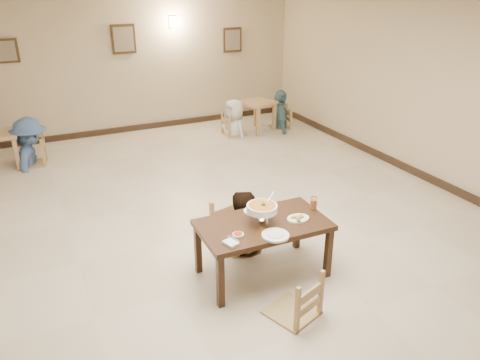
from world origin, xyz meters
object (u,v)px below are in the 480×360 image
chair_far (236,207)px  drink_glass (314,204)px  main_table (263,229)px  bg_table_right (257,107)px  bg_chair_lr (29,139)px  chair_near (294,273)px  bg_diner_c (234,100)px  bg_diner_d (281,90)px  main_diner (240,193)px  bg_chair_rl (234,114)px  bg_chair_rr (280,108)px  bg_diner_b (25,118)px  curry_warmer (262,208)px

chair_far → drink_glass: (0.69, -0.69, 0.21)m
main_table → bg_table_right: main_table is taller
bg_chair_lr → bg_table_right: bearing=98.4°
chair_near → bg_diner_c: size_ratio=0.64×
bg_chair_lr → bg_diner_d: bearing=97.9°
drink_glass → main_diner: bearing=138.9°
bg_chair_lr → bg_diner_d: 5.27m
bg_diner_d → main_table: bearing=165.3°
bg_chair_rl → bg_chair_rr: size_ratio=0.98×
bg_table_right → bg_diner_c: size_ratio=0.56×
main_table → main_diner: size_ratio=0.94×
drink_glass → bg_diner_b: (-2.89, 4.86, 0.14)m
bg_chair_rl → bg_diner_b: 4.13m
main_diner → curry_warmer: (-0.04, -0.62, 0.08)m
bg_chair_lr → bg_diner_c: bearing=98.1°
main_diner → bg_diner_c: bearing=-111.2°
drink_glass → bg_chair_rr: 5.41m
chair_far → curry_warmer: 0.80m
chair_far → bg_diner_c: 4.60m
chair_near → bg_chair_rl: bearing=-128.9°
main_diner → bg_chair_lr: main_diner is taller
main_table → bg_chair_rr: bg_chair_rr is taller
chair_far → chair_near: chair_far is taller
drink_glass → bg_table_right: (1.80, 4.89, -0.21)m
main_table → drink_glass: 0.71m
curry_warmer → bg_diner_c: bearing=68.4°
chair_far → bg_table_right: size_ratio=1.24×
bg_table_right → bg_diner_b: (-4.69, -0.04, 0.35)m
main_table → bg_chair_lr: 5.36m
curry_warmer → drink_glass: 0.72m
chair_far → main_diner: main_diner is taller
main_table → bg_chair_rr: (3.07, 4.89, -0.12)m
chair_near → drink_glass: bearing=-153.0°
bg_table_right → bg_chair_rr: 0.58m
bg_diner_c → main_diner: bearing=-34.0°
bg_diner_d → chair_near: bearing=168.4°
chair_far → bg_chair_lr: size_ratio=1.09×
bg_table_right → drink_glass: bearing=-110.2°
bg_table_right → bg_diner_d: bearing=-4.1°
bg_chair_rr → curry_warmer: bearing=-17.8°
main_diner → main_table: bearing=91.1°
main_table → bg_diner_c: bg_diner_c is taller
chair_far → bg_diner_b: size_ratio=0.61×
bg_diner_b → bg_chair_rl: bearing=-76.5°
main_table → bg_table_right: 5.53m
main_diner → bg_diner_b: bearing=-59.9°
bg_diner_b → bg_diner_c: bg_diner_b is taller
main_diner → bg_diner_d: bearing=-122.8°
bg_chair_rl → bg_diner_c: (0.00, -0.00, 0.31)m
curry_warmer → bg_diner_b: size_ratio=0.22×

